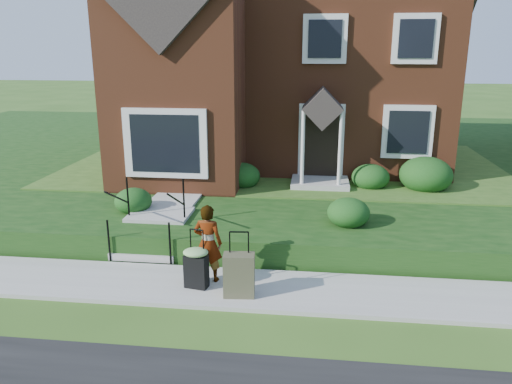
# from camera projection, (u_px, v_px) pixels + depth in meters

# --- Properties ---
(ground) EXTENTS (120.00, 120.00, 0.00)m
(ground) POSITION_uv_depth(u_px,v_px,m) (255.00, 291.00, 9.29)
(ground) COLOR #2D5119
(ground) RESTS_ON ground
(sidewalk) EXTENTS (60.00, 1.60, 0.08)m
(sidewalk) POSITION_uv_depth(u_px,v_px,m) (255.00, 289.00, 9.28)
(sidewalk) COLOR #9E9B93
(sidewalk) RESTS_ON ground
(terrace) EXTENTS (44.00, 20.00, 0.60)m
(terrace) POSITION_uv_depth(u_px,v_px,m) (392.00, 158.00, 19.15)
(terrace) COLOR #11350E
(terrace) RESTS_ON ground
(walkway) EXTENTS (1.20, 6.00, 0.06)m
(walkway) POSITION_uv_depth(u_px,v_px,m) (189.00, 185.00, 14.17)
(walkway) COLOR #9E9B93
(walkway) RESTS_ON terrace
(main_house) EXTENTS (10.40, 10.20, 9.40)m
(main_house) POSITION_uv_depth(u_px,v_px,m) (283.00, 21.00, 17.02)
(main_house) COLOR brown
(main_house) RESTS_ON terrace
(front_steps) EXTENTS (1.40, 2.02, 1.50)m
(front_steps) POSITION_uv_depth(u_px,v_px,m) (154.00, 228.00, 11.20)
(front_steps) COLOR #9E9B93
(front_steps) RESTS_ON ground
(foundation_shrubs) EXTENTS (9.39, 4.37, 1.01)m
(foundation_shrubs) POSITION_uv_depth(u_px,v_px,m) (303.00, 176.00, 13.51)
(foundation_shrubs) COLOR #143811
(foundation_shrubs) RESTS_ON terrace
(woman) EXTENTS (0.58, 0.41, 1.50)m
(woman) POSITION_uv_depth(u_px,v_px,m) (208.00, 243.00, 9.37)
(woman) COLOR #999999
(woman) RESTS_ON sidewalk
(suitcase_black) EXTENTS (0.53, 0.46, 1.12)m
(suitcase_black) POSITION_uv_depth(u_px,v_px,m) (196.00, 265.00, 9.17)
(suitcase_black) COLOR black
(suitcase_black) RESTS_ON sidewalk
(suitcase_olive) EXTENTS (0.58, 0.35, 1.19)m
(suitcase_olive) POSITION_uv_depth(u_px,v_px,m) (239.00, 275.00, 8.86)
(suitcase_olive) COLOR #4A4831
(suitcase_olive) RESTS_ON sidewalk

